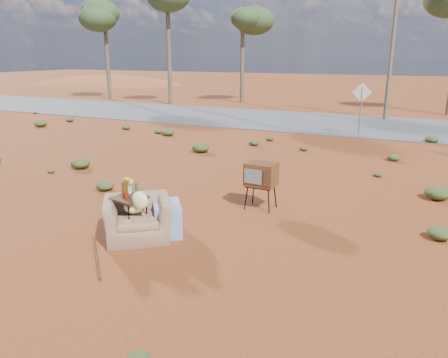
% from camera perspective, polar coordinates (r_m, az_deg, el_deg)
% --- Properties ---
extents(ground, '(140.00, 140.00, 0.00)m').
position_cam_1_polar(ground, '(8.45, -5.92, -7.03)').
color(ground, brown).
rests_on(ground, ground).
extents(highway, '(140.00, 7.00, 0.04)m').
position_cam_1_polar(highway, '(22.25, 14.47, 7.03)').
color(highway, '#565659').
rests_on(highway, ground).
extents(dirt_mound, '(26.00, 18.00, 2.00)m').
position_cam_1_polar(dirt_mound, '(53.13, -15.11, 11.90)').
color(dirt_mound, '#974224').
rests_on(dirt_mound, ground).
extents(armchair, '(1.50, 1.53, 1.03)m').
position_cam_1_polar(armchair, '(8.19, -10.52, -4.36)').
color(armchair, '#87664A').
rests_on(armchair, ground).
extents(tv_unit, '(0.65, 0.53, 1.04)m').
position_cam_1_polar(tv_unit, '(9.49, 4.88, 0.53)').
color(tv_unit, black).
rests_on(tv_unit, ground).
extents(side_table, '(0.63, 0.63, 1.08)m').
position_cam_1_polar(side_table, '(8.21, -12.33, -2.04)').
color(side_table, '#332112').
rests_on(side_table, ground).
extents(rusty_bar, '(1.17, 1.20, 0.04)m').
position_cam_1_polar(rusty_bar, '(7.75, -16.34, -9.67)').
color(rusty_bar, '#522A15').
rests_on(rusty_bar, ground).
extents(road_sign, '(0.78, 0.06, 2.19)m').
position_cam_1_polar(road_sign, '(18.89, 17.50, 9.83)').
color(road_sign, brown).
rests_on(road_sign, ground).
extents(eucalyptus_far_left, '(3.20, 3.20, 7.10)m').
position_cam_1_polar(eucalyptus_far_left, '(34.69, -15.37, 19.84)').
color(eucalyptus_far_left, brown).
rests_on(eucalyptus_far_left, ground).
extents(eucalyptus_near_left, '(3.20, 3.20, 6.60)m').
position_cam_1_polar(eucalyptus_near_left, '(31.14, 2.46, 19.95)').
color(eucalyptus_near_left, brown).
rests_on(eucalyptus_near_left, ground).
extents(utility_pole_center, '(1.40, 0.20, 8.00)m').
position_cam_1_polar(utility_pole_center, '(24.23, 21.23, 16.99)').
color(utility_pole_center, brown).
rests_on(utility_pole_center, ground).
extents(scrub_patch, '(17.49, 8.07, 0.33)m').
position_cam_1_polar(scrub_patch, '(12.48, 1.22, 1.36)').
color(scrub_patch, '#425123').
rests_on(scrub_patch, ground).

